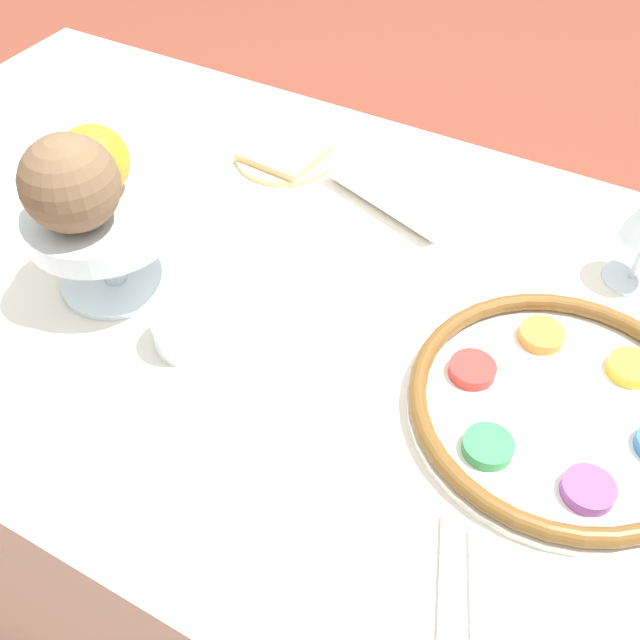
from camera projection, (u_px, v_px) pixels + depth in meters
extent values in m
plane|color=brown|center=(317.00, 570.00, 1.47)|extent=(8.00, 8.00, 0.00)
cube|color=silver|center=(316.00, 464.00, 1.20)|extent=(1.59, 0.84, 0.75)
cylinder|color=white|center=(560.00, 412.00, 0.80)|extent=(0.33, 0.33, 0.01)
torus|color=brown|center=(564.00, 404.00, 0.79)|extent=(0.33, 0.33, 0.02)
cylinder|color=red|center=(472.00, 370.00, 0.83)|extent=(0.05, 0.05, 0.01)
cylinder|color=#33934C|center=(488.00, 447.00, 0.76)|extent=(0.05, 0.05, 0.01)
cylinder|color=#844299|center=(588.00, 490.00, 0.72)|extent=(0.05, 0.05, 0.01)
cylinder|color=gold|center=(631.00, 368.00, 0.83)|extent=(0.05, 0.05, 0.01)
cylinder|color=orange|center=(542.00, 335.00, 0.86)|extent=(0.05, 0.05, 0.01)
cylinder|color=silver|center=(631.00, 278.00, 0.95)|extent=(0.07, 0.07, 0.00)
cylinder|color=silver|center=(639.00, 257.00, 0.93)|extent=(0.01, 0.01, 0.07)
cylinder|color=silver|center=(117.00, 281.00, 0.95)|extent=(0.13, 0.13, 0.01)
cylinder|color=silver|center=(110.00, 255.00, 0.91)|extent=(0.03, 0.03, 0.08)
cylinder|color=silver|center=(100.00, 220.00, 0.88)|extent=(0.18, 0.18, 0.03)
sphere|color=orange|center=(93.00, 161.00, 0.86)|extent=(0.08, 0.08, 0.08)
sphere|color=brown|center=(70.00, 183.00, 0.81)|extent=(0.11, 0.11, 0.11)
cylinder|color=tan|center=(286.00, 156.00, 1.14)|extent=(0.15, 0.15, 0.01)
cube|color=#D1B784|center=(285.00, 150.00, 1.13)|extent=(0.12, 0.12, 0.01)
cylinder|color=white|center=(388.00, 195.00, 1.04)|extent=(0.20, 0.11, 0.05)
cylinder|color=silver|center=(184.00, 327.00, 0.86)|extent=(0.07, 0.07, 0.06)
cube|color=silver|center=(482.00, 623.00, 0.65)|extent=(0.08, 0.17, 0.01)
cube|color=silver|center=(449.00, 606.00, 0.66)|extent=(0.08, 0.17, 0.01)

